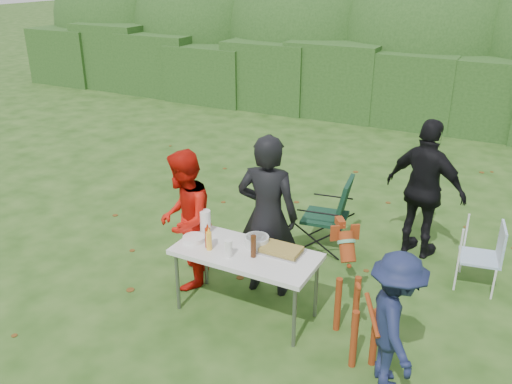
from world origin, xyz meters
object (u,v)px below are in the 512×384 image
at_px(paper_towel_roll, 205,222).
at_px(lawn_chair, 480,255).
at_px(person_cook, 267,216).
at_px(beer_bottle, 253,246).
at_px(person_black_puffy, 425,190).
at_px(mustard_bottle, 209,241).
at_px(person_red_jacket, 185,220).
at_px(camping_chair, 325,213).
at_px(ketchup_bottle, 208,238).
at_px(dog, 357,301).
at_px(folding_table, 246,256).
at_px(child, 395,322).

bearing_deg(paper_towel_roll, lawn_chair, 29.36).
height_order(person_cook, beer_bottle, person_cook).
bearing_deg(person_black_puffy, person_cook, 66.95).
xyz_separation_m(person_black_puffy, mustard_bottle, (-1.70, -2.29, -0.05)).
xyz_separation_m(person_red_jacket, beer_bottle, (1.01, -0.26, 0.05)).
bearing_deg(camping_chair, ketchup_bottle, 63.16).
bearing_deg(dog, beer_bottle, 57.43).
bearing_deg(person_cook, camping_chair, -109.83).
height_order(person_red_jacket, beer_bottle, person_red_jacket).
relative_size(person_cook, camping_chair, 1.86).
xyz_separation_m(folding_table, mustard_bottle, (-0.36, -0.13, 0.15)).
bearing_deg(person_cook, lawn_chair, -160.01).
bearing_deg(folding_table, person_cook, 90.43).
distance_m(person_cook, beer_bottle, 0.57).
height_order(person_red_jacket, paper_towel_roll, person_red_jacket).
relative_size(mustard_bottle, paper_towel_roll, 0.77).
distance_m(beer_bottle, paper_towel_roll, 0.75).
xyz_separation_m(folding_table, camping_chair, (0.22, 1.73, -0.19)).
relative_size(person_black_puffy, camping_chair, 1.78).
bearing_deg(folding_table, mustard_bottle, -160.12).
relative_size(child, mustard_bottle, 6.55).
height_order(camping_chair, ketchup_bottle, camping_chair).
relative_size(person_red_jacket, camping_chair, 1.62).
xyz_separation_m(person_black_puffy, camping_chair, (-1.13, -0.43, -0.39)).
bearing_deg(child, mustard_bottle, 56.21).
bearing_deg(dog, person_cook, 32.08).
distance_m(camping_chair, beer_bottle, 1.82).
xyz_separation_m(camping_chair, lawn_chair, (1.89, -0.02, -0.10)).
relative_size(folding_table, camping_chair, 1.50).
bearing_deg(ketchup_bottle, person_cook, 56.88).
bearing_deg(folding_table, ketchup_bottle, -166.19).
distance_m(camping_chair, paper_towel_roll, 1.79).
height_order(person_cook, paper_towel_roll, person_cook).
bearing_deg(child, ketchup_bottle, 55.40).
xyz_separation_m(person_red_jacket, paper_towel_roll, (0.30, -0.03, 0.06)).
bearing_deg(paper_towel_roll, child, -13.13).
bearing_deg(child, lawn_chair, -40.91).
xyz_separation_m(child, dog, (-0.43, 0.34, -0.13)).
bearing_deg(ketchup_bottle, mustard_bottle, -42.85).
height_order(person_red_jacket, camping_chair, person_red_jacket).
bearing_deg(mustard_bottle, camping_chair, 72.77).
bearing_deg(dog, ketchup_bottle, 58.25).
height_order(folding_table, camping_chair, camping_chair).
height_order(dog, paper_towel_roll, dog).
bearing_deg(camping_chair, child, 116.02).
distance_m(person_cook, camping_chair, 1.32).
bearing_deg(beer_bottle, dog, 2.67).
xyz_separation_m(dog, mustard_bottle, (-1.56, -0.13, 0.32)).
xyz_separation_m(lawn_chair, paper_towel_roll, (-2.71, -1.53, 0.47)).
bearing_deg(folding_table, lawn_chair, 38.92).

